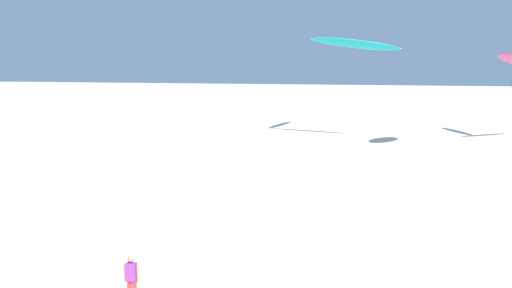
# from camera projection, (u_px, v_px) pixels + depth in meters

# --- Properties ---
(flying_kite_5) EXTENTS (8.02, 3.96, 9.52)m
(flying_kite_5) POSITION_uv_depth(u_px,v_px,m) (354.00, 44.00, 48.96)
(flying_kite_5) COLOR #19B2B7
(flying_kite_5) RESTS_ON ground
(person_foreground_walker) EXTENTS (0.51, 0.21, 1.69)m
(person_foreground_walker) POSITION_uv_depth(u_px,v_px,m) (132.00, 280.00, 17.04)
(person_foreground_walker) COLOR red
(person_foreground_walker) RESTS_ON ground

